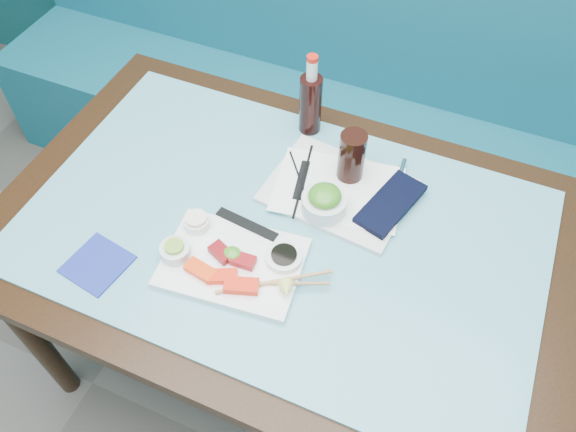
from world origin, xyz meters
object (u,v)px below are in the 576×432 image
at_px(sashimi_plate, 233,263).
at_px(blue_napkin, 97,264).
at_px(booth_bench, 372,124).
at_px(serving_tray, 338,191).
at_px(cola_bottle_body, 311,105).
at_px(dining_table, 283,248).
at_px(cola_glass, 352,156).
at_px(seaweed_bowl, 324,204).

relative_size(sashimi_plate, blue_napkin, 2.43).
relative_size(booth_bench, blue_napkin, 23.49).
bearing_deg(serving_tray, cola_bottle_body, 134.77).
height_order(serving_tray, blue_napkin, serving_tray).
xyz_separation_m(dining_table, cola_glass, (0.09, 0.21, 0.17)).
bearing_deg(serving_tray, booth_bench, 102.73).
height_order(serving_tray, cola_bottle_body, cola_bottle_body).
bearing_deg(dining_table, sashimi_plate, -112.75).
distance_m(booth_bench, dining_table, 0.89).
height_order(booth_bench, serving_tray, booth_bench).
relative_size(dining_table, serving_tray, 4.09).
bearing_deg(serving_tray, blue_napkin, -129.97).
bearing_deg(serving_tray, cola_glass, 85.38).
distance_m(cola_glass, blue_napkin, 0.65).
distance_m(seaweed_bowl, cola_glass, 0.14).
xyz_separation_m(cola_glass, blue_napkin, (-0.44, -0.47, -0.08)).
bearing_deg(cola_glass, blue_napkin, -132.78).
relative_size(dining_table, blue_napkin, 10.96).
bearing_deg(sashimi_plate, cola_bottle_body, 84.47).
distance_m(booth_bench, cola_bottle_body, 0.69).
distance_m(dining_table, sashimi_plate, 0.18).
xyz_separation_m(serving_tray, seaweed_bowl, (-0.01, -0.07, 0.03)).
bearing_deg(sashimi_plate, seaweed_bowl, 52.40).
bearing_deg(seaweed_bowl, serving_tray, 82.41).
relative_size(seaweed_bowl, cola_bottle_body, 0.65).
height_order(cola_glass, blue_napkin, cola_glass).
height_order(serving_tray, seaweed_bowl, seaweed_bowl).
distance_m(cola_bottle_body, blue_napkin, 0.67).
distance_m(sashimi_plate, cola_glass, 0.39).
distance_m(dining_table, cola_glass, 0.29).
bearing_deg(cola_bottle_body, sashimi_plate, -89.21).
xyz_separation_m(cola_glass, cola_bottle_body, (-0.16, 0.13, 0.00)).
bearing_deg(dining_table, cola_glass, 65.57).
xyz_separation_m(sashimi_plate, seaweed_bowl, (0.13, 0.22, 0.03)).
bearing_deg(booth_bench, sashimi_plate, -93.50).
relative_size(booth_bench, sashimi_plate, 9.65).
bearing_deg(cola_glass, booth_bench, 98.55).
relative_size(serving_tray, blue_napkin, 2.68).
height_order(booth_bench, blue_napkin, booth_bench).
bearing_deg(booth_bench, dining_table, -90.00).
xyz_separation_m(serving_tray, cola_glass, (0.01, 0.05, 0.07)).
bearing_deg(serving_tray, seaweed_bowl, -91.91).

